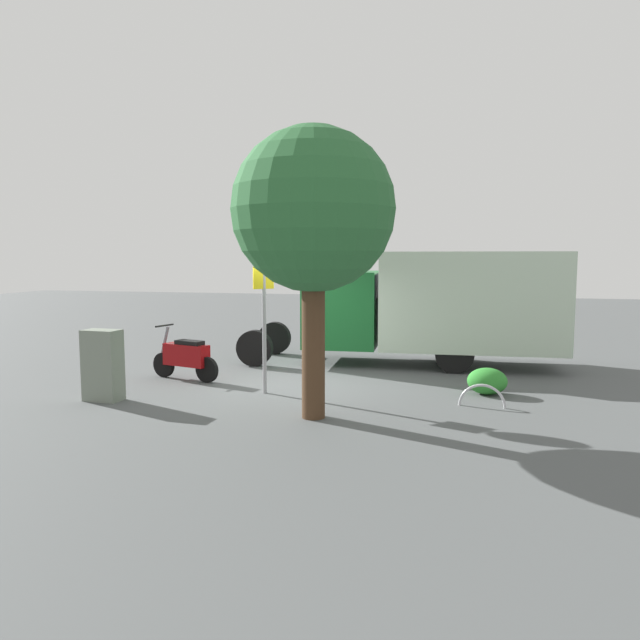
# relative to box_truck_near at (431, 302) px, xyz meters

# --- Properties ---
(ground_plane) EXTENTS (60.00, 60.00, 0.00)m
(ground_plane) POSITION_rel_box_truck_near_xyz_m (2.61, 3.05, -1.59)
(ground_plane) COLOR #4D5051
(box_truck_near) EXTENTS (8.02, 2.56, 2.84)m
(box_truck_near) POSITION_rel_box_truck_near_xyz_m (0.00, 0.00, 0.00)
(box_truck_near) COLOR black
(box_truck_near) RESTS_ON ground
(motorcycle) EXTENTS (1.77, 0.74, 1.20)m
(motorcycle) POSITION_rel_box_truck_near_xyz_m (5.16, 3.13, -1.07)
(motorcycle) COLOR black
(motorcycle) RESTS_ON ground
(stop_sign) EXTENTS (0.71, 0.33, 3.33)m
(stop_sign) POSITION_rel_box_truck_near_xyz_m (3.05, 3.95, 0.64)
(stop_sign) COLOR #9E9EA3
(stop_sign) RESTS_ON ground
(street_tree) EXTENTS (2.71, 2.71, 4.84)m
(street_tree) POSITION_rel_box_truck_near_xyz_m (1.65, 5.48, 1.86)
(street_tree) COLOR #47301E
(street_tree) RESTS_ON ground
(utility_cabinet) EXTENTS (0.72, 0.45, 1.35)m
(utility_cabinet) POSITION_rel_box_truck_near_xyz_m (5.82, 5.24, -0.91)
(utility_cabinet) COLOR slate
(utility_cabinet) RESTS_ON ground
(bike_rack_hoop) EXTENTS (0.85, 0.10, 0.85)m
(bike_rack_hoop) POSITION_rel_box_truck_near_xyz_m (-1.16, 4.05, -1.59)
(bike_rack_hoop) COLOR #B7B7BC
(bike_rack_hoop) RESTS_ON ground
(shrub_near_sign) EXTENTS (0.78, 0.64, 0.53)m
(shrub_near_sign) POSITION_rel_box_truck_near_xyz_m (-1.28, 3.01, -1.32)
(shrub_near_sign) COLOR #2D842D
(shrub_near_sign) RESTS_ON ground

